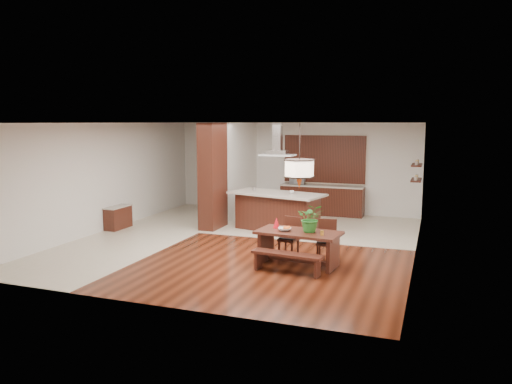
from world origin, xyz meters
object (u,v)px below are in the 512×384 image
at_px(kitchen_island, 277,211).
at_px(pendant_lantern, 300,156).
at_px(dining_chair_left, 289,237).
at_px(dining_bench, 287,263).
at_px(dining_chair_right, 326,241).
at_px(microwave, 297,180).
at_px(dining_table, 299,240).
at_px(foliage_plant, 311,218).
at_px(island_cup, 292,192).
at_px(hallway_console, 118,218).
at_px(fruit_bowl, 285,229).
at_px(range_hood, 278,139).

bearing_deg(kitchen_island, pendant_lantern, -51.37).
height_order(dining_chair_left, pendant_lantern, pendant_lantern).
xyz_separation_m(dining_bench, pendant_lantern, (0.06, 0.61, 2.04)).
xyz_separation_m(dining_chair_left, dining_chair_right, (0.84, -0.09, 0.01)).
relative_size(dining_chair_left, microwave, 1.79).
bearing_deg(microwave, dining_table, -81.74).
relative_size(foliage_plant, microwave, 1.19).
distance_m(dining_chair_left, island_cup, 2.46).
bearing_deg(dining_bench, hallway_console, 157.34).
bearing_deg(pendant_lantern, hallway_console, 163.12).
relative_size(dining_bench, dining_chair_right, 1.62).
bearing_deg(fruit_bowl, dining_bench, -68.32).
xyz_separation_m(island_cup, microwave, (-0.62, 2.83, -0.01)).
bearing_deg(fruit_bowl, foliage_plant, 8.33).
bearing_deg(hallway_console, microwave, 44.91).
bearing_deg(range_hood, hallway_console, -163.04).
relative_size(dining_chair_right, island_cup, 7.80).
distance_m(kitchen_island, range_hood, 1.93).
relative_size(dining_chair_left, dining_chair_right, 0.98).
bearing_deg(island_cup, dining_bench, -75.45).
xyz_separation_m(kitchen_island, island_cup, (0.44, -0.11, 0.55)).
distance_m(island_cup, microwave, 2.90).
bearing_deg(dining_table, island_cup, 108.64).
xyz_separation_m(pendant_lantern, island_cup, (-0.96, 2.85, -1.16)).
bearing_deg(microwave, island_cup, -84.96).
height_order(dining_chair_right, pendant_lantern, pendant_lantern).
distance_m(foliage_plant, fruit_bowl, 0.59).
distance_m(dining_bench, pendant_lantern, 2.13).
relative_size(kitchen_island, island_cup, 24.12).
xyz_separation_m(kitchen_island, microwave, (-0.18, 2.72, 0.55)).
distance_m(dining_chair_right, island_cup, 2.86).
bearing_deg(fruit_bowl, dining_chair_left, 97.71).
bearing_deg(dining_chair_left, pendant_lantern, -46.33).
bearing_deg(foliage_plant, pendant_lantern, -174.00).
bearing_deg(kitchen_island, dining_chair_right, -39.68).
xyz_separation_m(fruit_bowl, range_hood, (-1.11, 3.02, 1.72)).
bearing_deg(dining_chair_left, island_cup, 114.87).
relative_size(fruit_bowl, range_hood, 0.30).
bearing_deg(fruit_bowl, dining_chair_right, 34.53).
relative_size(dining_table, dining_chair_right, 2.02).
bearing_deg(microwave, pendant_lantern, -81.74).
xyz_separation_m(pendant_lantern, kitchen_island, (-1.40, 2.96, -1.71)).
distance_m(dining_chair_left, range_hood, 3.32).
distance_m(dining_table, foliage_plant, 0.53).
xyz_separation_m(hallway_console, kitchen_island, (4.18, 1.27, 0.22)).
height_order(dining_table, microwave, microwave).
height_order(hallway_console, microwave, microwave).
relative_size(pendant_lantern, range_hood, 1.46).
xyz_separation_m(pendant_lantern, range_hood, (-1.40, 2.97, 0.22)).
xyz_separation_m(range_hood, microwave, (-0.18, 2.71, -1.38)).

